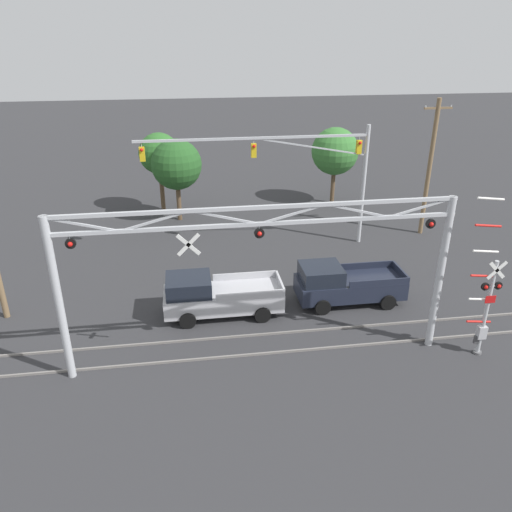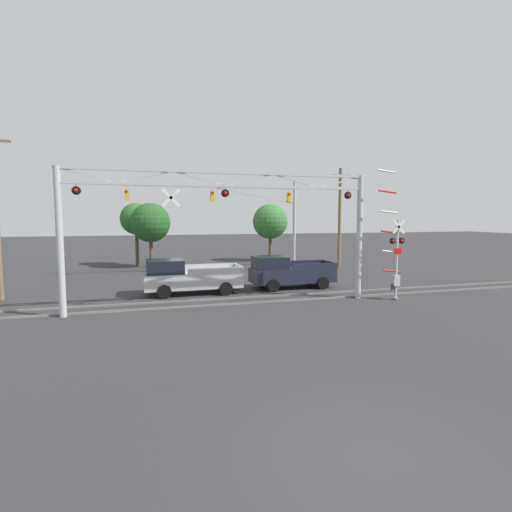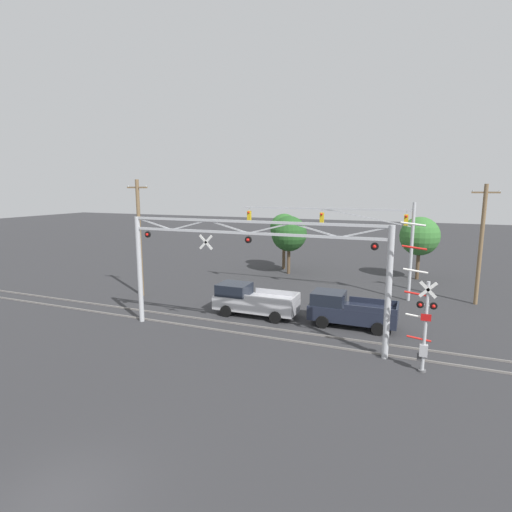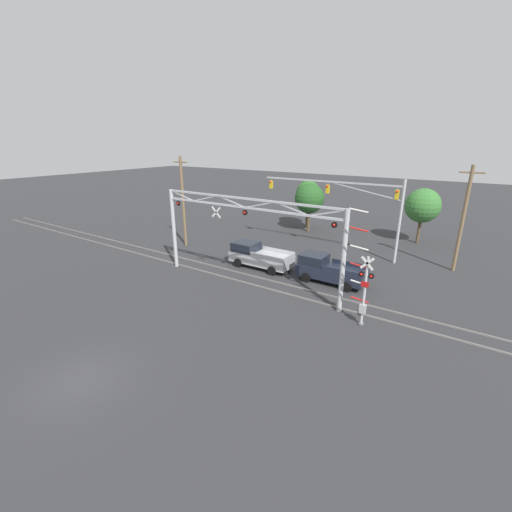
{
  "view_description": "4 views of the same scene",
  "coord_description": "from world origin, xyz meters",
  "px_view_note": "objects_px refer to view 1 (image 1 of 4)",
  "views": [
    {
      "loc": [
        -2.61,
        -3.63,
        12.46
      ],
      "look_at": [
        0.14,
        14.98,
        3.89
      ],
      "focal_mm": 35.0,
      "sensor_mm": 36.0,
      "label": 1
    },
    {
      "loc": [
        -4.08,
        -6.07,
        4.43
      ],
      "look_at": [
        2.39,
        16.0,
        2.23
      ],
      "focal_mm": 28.0,
      "sensor_mm": 36.0,
      "label": 2
    },
    {
      "loc": [
        8.57,
        -6.75,
        8.44
      ],
      "look_at": [
        -0.68,
        15.99,
        4.24
      ],
      "focal_mm": 28.0,
      "sensor_mm": 36.0,
      "label": 3
    },
    {
      "loc": [
        14.03,
        -6.34,
        10.53
      ],
      "look_at": [
        0.03,
        14.57,
        1.97
      ],
      "focal_mm": 24.0,
      "sensor_mm": 36.0,
      "label": 4
    }
  ],
  "objects_px": {
    "crossing_gantry": "(259,262)",
    "background_tree_far_left_verge": "(159,154)",
    "pickup_truck_following": "(344,284)",
    "crossing_signal_mast": "(485,305)",
    "utility_pole_right": "(430,167)",
    "background_tree_beyond_span": "(176,165)",
    "pickup_truck_lead": "(217,295)",
    "traffic_signal_span": "(308,163)",
    "background_tree_far_right_verge": "(335,151)"
  },
  "relations": [
    {
      "from": "crossing_gantry",
      "to": "background_tree_far_left_verge",
      "type": "xyz_separation_m",
      "value": [
        -4.28,
        19.42,
        -0.13
      ]
    },
    {
      "from": "pickup_truck_following",
      "to": "crossing_signal_mast",
      "type": "bearing_deg",
      "value": -50.47
    },
    {
      "from": "crossing_gantry",
      "to": "pickup_truck_following",
      "type": "relative_size",
      "value": 2.89
    },
    {
      "from": "pickup_truck_following",
      "to": "utility_pole_right",
      "type": "bearing_deg",
      "value": 45.95
    },
    {
      "from": "crossing_signal_mast",
      "to": "background_tree_beyond_span",
      "type": "bearing_deg",
      "value": 123.67
    },
    {
      "from": "background_tree_beyond_span",
      "to": "crossing_gantry",
      "type": "bearing_deg",
      "value": -79.92
    },
    {
      "from": "pickup_truck_lead",
      "to": "background_tree_beyond_span",
      "type": "xyz_separation_m",
      "value": [
        -1.66,
        13.47,
        2.99
      ]
    },
    {
      "from": "traffic_signal_span",
      "to": "utility_pole_right",
      "type": "bearing_deg",
      "value": 5.93
    },
    {
      "from": "traffic_signal_span",
      "to": "utility_pole_right",
      "type": "xyz_separation_m",
      "value": [
        8.18,
        0.85,
        -0.72
      ]
    },
    {
      "from": "crossing_signal_mast",
      "to": "utility_pole_right",
      "type": "bearing_deg",
      "value": 74.15
    },
    {
      "from": "crossing_gantry",
      "to": "background_tree_far_left_verge",
      "type": "bearing_deg",
      "value": 102.43
    },
    {
      "from": "background_tree_far_left_verge",
      "to": "background_tree_far_right_verge",
      "type": "distance_m",
      "value": 13.09
    },
    {
      "from": "crossing_gantry",
      "to": "utility_pole_right",
      "type": "height_order",
      "value": "utility_pole_right"
    },
    {
      "from": "pickup_truck_following",
      "to": "crossing_gantry",
      "type": "bearing_deg",
      "value": -139.88
    },
    {
      "from": "crossing_signal_mast",
      "to": "background_tree_beyond_span",
      "type": "height_order",
      "value": "crossing_signal_mast"
    },
    {
      "from": "crossing_gantry",
      "to": "background_tree_beyond_span",
      "type": "bearing_deg",
      "value": 100.08
    },
    {
      "from": "crossing_signal_mast",
      "to": "background_tree_far_right_verge",
      "type": "relative_size",
      "value": 1.19
    },
    {
      "from": "pickup_truck_lead",
      "to": "pickup_truck_following",
      "type": "distance_m",
      "value": 6.33
    },
    {
      "from": "crossing_gantry",
      "to": "background_tree_far_left_verge",
      "type": "distance_m",
      "value": 19.89
    },
    {
      "from": "background_tree_far_right_verge",
      "to": "crossing_gantry",
      "type": "bearing_deg",
      "value": -114.35
    },
    {
      "from": "pickup_truck_lead",
      "to": "background_tree_far_right_verge",
      "type": "relative_size",
      "value": 0.95
    },
    {
      "from": "pickup_truck_lead",
      "to": "background_tree_far_right_verge",
      "type": "xyz_separation_m",
      "value": [
        10.23,
        15.59,
        3.04
      ]
    },
    {
      "from": "traffic_signal_span",
      "to": "background_tree_far_left_verge",
      "type": "height_order",
      "value": "traffic_signal_span"
    },
    {
      "from": "pickup_truck_following",
      "to": "background_tree_far_left_verge",
      "type": "bearing_deg",
      "value": 121.0
    },
    {
      "from": "pickup_truck_lead",
      "to": "pickup_truck_following",
      "type": "bearing_deg",
      "value": 2.38
    },
    {
      "from": "background_tree_beyond_span",
      "to": "background_tree_far_left_verge",
      "type": "distance_m",
      "value": 2.43
    },
    {
      "from": "traffic_signal_span",
      "to": "background_tree_far_right_verge",
      "type": "bearing_deg",
      "value": 62.6
    },
    {
      "from": "crossing_signal_mast",
      "to": "pickup_truck_following",
      "type": "height_order",
      "value": "crossing_signal_mast"
    },
    {
      "from": "pickup_truck_following",
      "to": "traffic_signal_span",
      "type": "bearing_deg",
      "value": 91.7
    },
    {
      "from": "crossing_signal_mast",
      "to": "background_tree_far_left_verge",
      "type": "distance_m",
      "value": 24.44
    },
    {
      "from": "traffic_signal_span",
      "to": "crossing_gantry",
      "type": "bearing_deg",
      "value": -112.15
    },
    {
      "from": "pickup_truck_following",
      "to": "background_tree_far_right_verge",
      "type": "relative_size",
      "value": 0.9
    },
    {
      "from": "utility_pole_right",
      "to": "background_tree_beyond_span",
      "type": "height_order",
      "value": "utility_pole_right"
    },
    {
      "from": "utility_pole_right",
      "to": "background_tree_beyond_span",
      "type": "bearing_deg",
      "value": 162.68
    },
    {
      "from": "pickup_truck_lead",
      "to": "pickup_truck_following",
      "type": "relative_size",
      "value": 1.06
    },
    {
      "from": "pickup_truck_following",
      "to": "background_tree_beyond_span",
      "type": "distance_m",
      "value": 15.72
    },
    {
      "from": "crossing_gantry",
      "to": "utility_pole_right",
      "type": "xyz_separation_m",
      "value": [
        12.87,
        12.36,
        0.07
      ]
    },
    {
      "from": "crossing_signal_mast",
      "to": "background_tree_far_left_verge",
      "type": "relative_size",
      "value": 1.2
    },
    {
      "from": "pickup_truck_following",
      "to": "background_tree_far_right_verge",
      "type": "xyz_separation_m",
      "value": [
        3.9,
        15.33,
        3.05
      ]
    },
    {
      "from": "background_tree_far_left_verge",
      "to": "background_tree_beyond_span",
      "type": "bearing_deg",
      "value": -60.11
    },
    {
      "from": "traffic_signal_span",
      "to": "background_tree_far_right_verge",
      "type": "distance_m",
      "value": 9.03
    },
    {
      "from": "traffic_signal_span",
      "to": "background_tree_far_left_verge",
      "type": "relative_size",
      "value": 2.36
    },
    {
      "from": "background_tree_beyond_span",
      "to": "background_tree_far_right_verge",
      "type": "bearing_deg",
      "value": 10.14
    },
    {
      "from": "pickup_truck_following",
      "to": "utility_pole_right",
      "type": "distance_m",
      "value": 11.97
    },
    {
      "from": "crossing_signal_mast",
      "to": "traffic_signal_span",
      "type": "bearing_deg",
      "value": 109.48
    },
    {
      "from": "crossing_gantry",
      "to": "background_tree_far_left_verge",
      "type": "relative_size",
      "value": 2.61
    },
    {
      "from": "utility_pole_right",
      "to": "traffic_signal_span",
      "type": "bearing_deg",
      "value": -174.07
    },
    {
      "from": "crossing_signal_mast",
      "to": "utility_pole_right",
      "type": "xyz_separation_m",
      "value": [
        3.78,
        13.3,
        2.18
      ]
    },
    {
      "from": "traffic_signal_span",
      "to": "utility_pole_right",
      "type": "distance_m",
      "value": 8.25
    },
    {
      "from": "background_tree_far_right_verge",
      "to": "utility_pole_right",
      "type": "bearing_deg",
      "value": -60.25
    }
  ]
}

